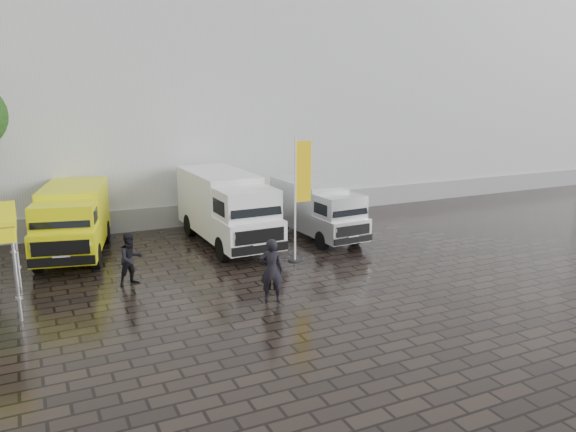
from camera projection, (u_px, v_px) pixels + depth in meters
name	position (u px, v px, depth m)	size (l,w,h in m)	color
ground	(311.00, 268.00, 19.82)	(120.00, 120.00, 0.00)	black
exhibition_hall	(217.00, 91.00, 33.39)	(44.00, 16.00, 12.00)	silver
hall_plinth	(272.00, 207.00, 27.54)	(44.00, 0.15, 1.00)	gray
van_yellow	(73.00, 223.00, 20.97)	(2.15, 5.59, 2.58)	#E5E90C
van_white	(227.00, 210.00, 22.55)	(2.19, 6.57, 2.85)	white
van_silver	(317.00, 211.00, 23.62)	(1.77, 5.31, 2.30)	silver
flagpole	(300.00, 193.00, 20.15)	(0.88, 0.50, 4.56)	black
wheelie_bin	(314.00, 204.00, 27.95)	(0.63, 0.63, 1.05)	black
person_front	(272.00, 270.00, 16.56)	(0.70, 0.46, 1.93)	black
person_tent	(131.00, 259.00, 18.00)	(0.83, 0.65, 1.70)	black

